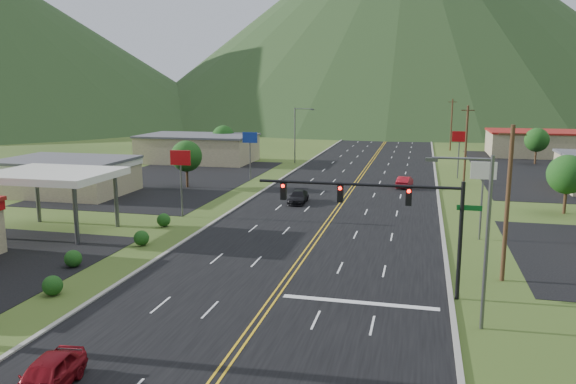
% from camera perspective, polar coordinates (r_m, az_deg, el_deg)
% --- Properties ---
extents(traffic_signal, '(13.10, 0.43, 7.00)m').
position_cam_1_polar(traffic_signal, '(33.48, 10.38, -1.51)').
color(traffic_signal, black).
rests_on(traffic_signal, ground).
extents(streetlight_east, '(3.28, 0.25, 9.00)m').
position_cam_1_polar(streetlight_east, '(29.74, 19.01, -3.76)').
color(streetlight_east, '#59595E').
rests_on(streetlight_east, ground).
extents(streetlight_west, '(3.28, 0.25, 9.00)m').
position_cam_1_polar(streetlight_west, '(91.17, 0.90, 6.18)').
color(streetlight_west, '#59595E').
rests_on(streetlight_west, ground).
extents(gas_canopy, '(10.00, 8.00, 5.30)m').
position_cam_1_polar(gas_canopy, '(51.18, -22.77, 1.49)').
color(gas_canopy, white).
rests_on(gas_canopy, ground).
extents(building_west_mid, '(14.40, 10.40, 4.10)m').
position_cam_1_polar(building_west_mid, '(70.19, -21.57, 1.69)').
color(building_west_mid, tan).
rests_on(building_west_mid, ground).
extents(building_west_far, '(18.40, 11.40, 4.50)m').
position_cam_1_polar(building_west_far, '(94.47, -9.11, 4.42)').
color(building_west_far, tan).
rests_on(building_west_far, ground).
extents(building_east_far, '(16.40, 12.40, 4.50)m').
position_cam_1_polar(building_east_far, '(110.97, 23.82, 4.56)').
color(building_east_far, tan).
rests_on(building_east_far, ground).
extents(pole_sign_west_a, '(2.00, 0.18, 6.40)m').
position_cam_1_polar(pole_sign_west_a, '(53.99, -10.86, 2.76)').
color(pole_sign_west_a, '#59595E').
rests_on(pole_sign_west_a, ground).
extents(pole_sign_west_b, '(2.00, 0.18, 6.40)m').
position_cam_1_polar(pole_sign_west_b, '(74.44, -3.89, 5.05)').
color(pole_sign_west_b, '#59595E').
rests_on(pole_sign_west_b, ground).
extents(pole_sign_east_a, '(2.00, 0.18, 6.40)m').
position_cam_1_polar(pole_sign_east_a, '(47.52, 19.21, 1.30)').
color(pole_sign_east_a, '#59595E').
rests_on(pole_sign_east_a, ground).
extents(pole_sign_east_b, '(2.00, 0.18, 6.40)m').
position_cam_1_polar(pole_sign_east_b, '(79.20, 17.02, 4.94)').
color(pole_sign_east_b, '#59595E').
rests_on(pole_sign_east_b, ground).
extents(tree_west_a, '(3.84, 3.84, 5.82)m').
position_cam_1_polar(tree_west_a, '(70.15, -10.28, 3.60)').
color(tree_west_a, '#382314').
rests_on(tree_west_a, ground).
extents(tree_west_b, '(3.84, 3.84, 5.82)m').
position_cam_1_polar(tree_west_b, '(96.93, -6.59, 5.61)').
color(tree_west_b, '#382314').
rests_on(tree_west_b, ground).
extents(tree_east_a, '(3.84, 3.84, 5.82)m').
position_cam_1_polar(tree_east_a, '(60.91, 26.51, 1.60)').
color(tree_east_a, '#382314').
rests_on(tree_east_a, ground).
extents(tree_east_b, '(3.84, 3.84, 5.82)m').
position_cam_1_polar(tree_east_b, '(98.71, 23.95, 4.86)').
color(tree_east_b, '#382314').
rests_on(tree_east_b, ground).
extents(utility_pole_a, '(1.60, 0.28, 10.00)m').
position_cam_1_polar(utility_pole_a, '(37.79, 21.40, -1.01)').
color(utility_pole_a, '#382314').
rests_on(utility_pole_a, ground).
extents(utility_pole_b, '(1.60, 0.28, 10.00)m').
position_cam_1_polar(utility_pole_b, '(74.25, 17.63, 4.62)').
color(utility_pole_b, '#382314').
rests_on(utility_pole_b, ground).
extents(utility_pole_c, '(1.60, 0.28, 10.00)m').
position_cam_1_polar(utility_pole_c, '(114.07, 16.27, 6.63)').
color(utility_pole_c, '#382314').
rests_on(utility_pole_c, ground).
extents(utility_pole_d, '(1.60, 0.28, 10.00)m').
position_cam_1_polar(utility_pole_d, '(153.97, 15.61, 7.59)').
color(utility_pole_d, '#382314').
rests_on(utility_pole_d, ground).
extents(mountain_n, '(220.00, 220.00, 85.00)m').
position_cam_1_polar(mountain_n, '(240.76, 12.01, 17.63)').
color(mountain_n, '#1B3919').
rests_on(mountain_n, ground).
extents(car_red_near, '(2.22, 4.48, 1.47)m').
position_cam_1_polar(car_red_near, '(25.79, -23.34, -16.88)').
color(car_red_near, maroon).
rests_on(car_red_near, ground).
extents(car_dark_mid, '(1.97, 4.49, 1.28)m').
position_cam_1_polar(car_dark_mid, '(59.98, 1.05, -0.55)').
color(car_dark_mid, black).
rests_on(car_dark_mid, ground).
extents(car_red_far, '(2.05, 4.38, 1.39)m').
position_cam_1_polar(car_red_far, '(70.68, 11.76, 0.99)').
color(car_red_far, maroon).
rests_on(car_red_far, ground).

